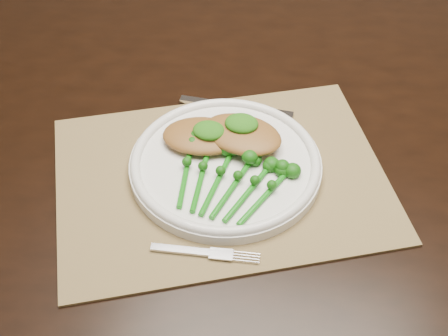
% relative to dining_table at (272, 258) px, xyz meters
% --- Properties ---
extents(floor, '(4.00, 4.00, 0.00)m').
position_rel_dining_table_xyz_m(floor, '(-0.15, 0.04, -0.38)').
color(floor, '#55311D').
rests_on(floor, ground).
extents(dining_table, '(1.72, 1.13, 0.75)m').
position_rel_dining_table_xyz_m(dining_table, '(0.00, 0.00, 0.00)').
color(dining_table, black).
rests_on(dining_table, ground).
extents(placemat, '(0.59, 0.52, 0.00)m').
position_rel_dining_table_xyz_m(placemat, '(-0.07, -0.14, 0.38)').
color(placemat, olive).
rests_on(placemat, dining_table).
extents(dinner_plate, '(0.29, 0.29, 0.03)m').
position_rel_dining_table_xyz_m(dinner_plate, '(-0.07, -0.13, 0.39)').
color(dinner_plate, white).
rests_on(dinner_plate, placemat).
extents(knife, '(0.19, 0.02, 0.01)m').
position_rel_dining_table_xyz_m(knife, '(-0.10, 0.01, 0.38)').
color(knife, silver).
rests_on(knife, placemat).
extents(fork, '(0.15, 0.03, 0.00)m').
position_rel_dining_table_xyz_m(fork, '(-0.05, -0.29, 0.38)').
color(fork, silver).
rests_on(fork, placemat).
extents(chicken_fillet_left, '(0.13, 0.10, 0.02)m').
position_rel_dining_table_xyz_m(chicken_fillet_left, '(-0.11, -0.09, 0.41)').
color(chicken_fillet_left, brown).
rests_on(chicken_fillet_left, dinner_plate).
extents(chicken_fillet_right, '(0.14, 0.11, 0.02)m').
position_rel_dining_table_xyz_m(chicken_fillet_right, '(-0.05, -0.08, 0.41)').
color(chicken_fillet_right, brown).
rests_on(chicken_fillet_right, dinner_plate).
extents(pesto_dollop_left, '(0.05, 0.04, 0.02)m').
position_rel_dining_table_xyz_m(pesto_dollop_left, '(-0.10, -0.10, 0.42)').
color(pesto_dollop_left, '#164F0B').
rests_on(pesto_dollop_left, chicken_fillet_left).
extents(pesto_dollop_right, '(0.05, 0.04, 0.02)m').
position_rel_dining_table_xyz_m(pesto_dollop_right, '(-0.06, -0.08, 0.43)').
color(pesto_dollop_right, '#164F0B').
rests_on(pesto_dollop_right, chicken_fillet_right).
extents(broccolini_bundle, '(0.16, 0.18, 0.04)m').
position_rel_dining_table_xyz_m(broccolini_bundle, '(-0.06, -0.18, 0.40)').
color(broccolini_bundle, '#106C0E').
rests_on(broccolini_bundle, dinner_plate).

